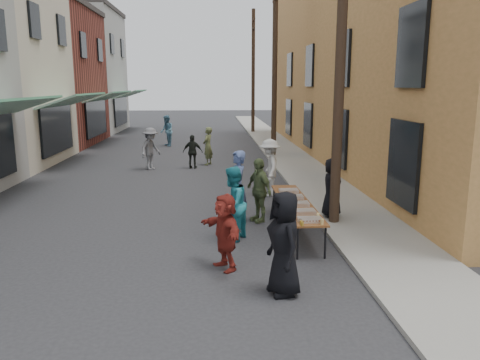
{
  "coord_description": "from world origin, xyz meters",
  "views": [
    {
      "loc": [
        1.16,
        -8.5,
        3.57
      ],
      "look_at": [
        1.84,
        2.63,
        1.3
      ],
      "focal_mm": 35.0,
      "sensor_mm": 36.0,
      "label": 1
    }
  ],
  "objects": [
    {
      "name": "utility_pole_near",
      "position": [
        4.3,
        3.0,
        4.5
      ],
      "size": [
        0.26,
        0.26,
        9.0
      ],
      "primitive_type": "cylinder",
      "color": "#2D2116",
      "rests_on": "ground"
    },
    {
      "name": "cup_stack",
      "position": [
        3.41,
        0.62,
        0.81
      ],
      "size": [
        0.08,
        0.08,
        0.12
      ],
      "primitive_type": "cylinder",
      "color": "tan",
      "rests_on": "serving_table"
    },
    {
      "name": "passerby_far",
      "position": [
        -1.49,
        19.36,
        0.92
      ],
      "size": [
        0.93,
        1.06,
        1.84
      ],
      "primitive_type": "imported",
      "rotation": [
        0.0,
        0.0,
        5.02
      ],
      "color": "#578CA9",
      "rests_on": "ground"
    },
    {
      "name": "condiment_jar_a",
      "position": [
        2.99,
        0.57,
        0.79
      ],
      "size": [
        0.07,
        0.07,
        0.08
      ],
      "primitive_type": "cylinder",
      "color": "#A57F26",
      "rests_on": "serving_table"
    },
    {
      "name": "catering_tray_buns_end",
      "position": [
        3.21,
        3.62,
        0.79
      ],
      "size": [
        0.5,
        0.33,
        0.08
      ],
      "primitive_type": "cube",
      "color": "tan",
      "rests_on": "serving_table"
    },
    {
      "name": "utility_pole_mid",
      "position": [
        4.3,
        15.0,
        4.5
      ],
      "size": [
        0.26,
        0.26,
        9.0
      ],
      "primitive_type": "cylinder",
      "color": "#2D2116",
      "rests_on": "ground"
    },
    {
      "name": "passerby_left",
      "position": [
        -1.45,
        11.53,
        0.9
      ],
      "size": [
        1.17,
        1.34,
        1.8
      ],
      "primitive_type": "imported",
      "rotation": [
        0.0,
        0.0,
        1.03
      ],
      "color": "slate",
      "rests_on": "ground"
    },
    {
      "name": "guest_front_e",
      "position": [
        2.39,
        3.47,
        0.85
      ],
      "size": [
        0.85,
        1.07,
        1.7
      ],
      "primitive_type": "imported",
      "rotation": [
        0.0,
        0.0,
        -1.06
      ],
      "color": "#596B3E",
      "rests_on": "ground"
    },
    {
      "name": "passerby_mid",
      "position": [
        0.33,
        11.69,
        0.73
      ],
      "size": [
        0.9,
        0.48,
        1.46
      ],
      "primitive_type": "imported",
      "rotation": [
        0.0,
        0.0,
        2.99
      ],
      "color": "black",
      "rests_on": "ground"
    },
    {
      "name": "catering_tray_foil_b",
      "position": [
        3.21,
        1.52,
        0.79
      ],
      "size": [
        0.5,
        0.33,
        0.08
      ],
      "primitive_type": "cube",
      "color": "#B2B2B7",
      "rests_on": "serving_table"
    },
    {
      "name": "guest_queue_back",
      "position": [
        1.4,
        0.24,
        0.76
      ],
      "size": [
        1.01,
        1.47,
        1.52
      ],
      "primitive_type": "imported",
      "rotation": [
        0.0,
        0.0,
        -1.13
      ],
      "color": "maroon",
      "rests_on": "ground"
    },
    {
      "name": "catering_tray_foil_d",
      "position": [
        3.21,
        2.92,
        0.79
      ],
      "size": [
        0.5,
        0.33,
        0.08
      ],
      "primitive_type": "cube",
      "color": "#B2B2B7",
      "rests_on": "serving_table"
    },
    {
      "name": "server",
      "position": [
        4.35,
        3.48,
        0.89
      ],
      "size": [
        0.66,
        0.87,
        1.59
      ],
      "primitive_type": "imported",
      "rotation": [
        0.0,
        0.0,
        1.35
      ],
      "color": "black",
      "rests_on": "sidewalk"
    },
    {
      "name": "condiment_jar_c",
      "position": [
        2.99,
        0.77,
        0.79
      ],
      "size": [
        0.07,
        0.07,
        0.08
      ],
      "primitive_type": "cylinder",
      "color": "#A57F26",
      "rests_on": "serving_table"
    },
    {
      "name": "guest_front_d",
      "position": [
        3.04,
        6.42,
        0.93
      ],
      "size": [
        0.74,
        1.23,
        1.86
      ],
      "primitive_type": "imported",
      "rotation": [
        0.0,
        0.0,
        -1.61
      ],
      "color": "silver",
      "rests_on": "ground"
    },
    {
      "name": "passerby_right",
      "position": [
        0.98,
        12.57,
        0.86
      ],
      "size": [
        0.63,
        0.74,
        1.72
      ],
      "primitive_type": "imported",
      "rotation": [
        0.0,
        0.0,
        4.3
      ],
      "color": "#5A6439",
      "rests_on": "ground"
    },
    {
      "name": "guest_front_a",
      "position": [
        2.38,
        -0.95,
        0.91
      ],
      "size": [
        0.78,
        1.01,
        1.83
      ],
      "primitive_type": "imported",
      "rotation": [
        0.0,
        0.0,
        -1.33
      ],
      "color": "black",
      "rests_on": "ground"
    },
    {
      "name": "serving_table",
      "position": [
        3.21,
        2.52,
        0.71
      ],
      "size": [
        0.7,
        4.0,
        0.75
      ],
      "color": "brown",
      "rests_on": "ground"
    },
    {
      "name": "guest_front_c",
      "position": [
        1.62,
        1.95,
        0.87
      ],
      "size": [
        0.98,
        1.06,
        1.75
      ],
      "primitive_type": "imported",
      "rotation": [
        0.0,
        0.0,
        -2.06
      ],
      "color": "teal",
      "rests_on": "ground"
    },
    {
      "name": "guest_front_b",
      "position": [
        1.82,
        3.29,
        0.96
      ],
      "size": [
        0.56,
        0.76,
        1.93
      ],
      "primitive_type": "imported",
      "rotation": [
        0.0,
        0.0,
        -1.42
      ],
      "color": "#4B5D91",
      "rests_on": "ground"
    },
    {
      "name": "building_ochre",
      "position": [
        11.1,
        14.0,
        5.0
      ],
      "size": [
        10.0,
        28.0,
        10.0
      ],
      "primitive_type": "cube",
      "color": "#A7773B",
      "rests_on": "ground"
    },
    {
      "name": "catering_tray_buns",
      "position": [
        3.21,
        2.22,
        0.79
      ],
      "size": [
        0.5,
        0.33,
        0.08
      ],
      "primitive_type": "cube",
      "color": "tan",
      "rests_on": "serving_table"
    },
    {
      "name": "ground",
      "position": [
        0.0,
        0.0,
        0.0
      ],
      "size": [
        120.0,
        120.0,
        0.0
      ],
      "primitive_type": "plane",
      "color": "#28282B",
      "rests_on": "ground"
    },
    {
      "name": "condiment_jar_b",
      "position": [
        2.99,
        0.67,
        0.79
      ],
      "size": [
        0.07,
        0.07,
        0.08
      ],
      "primitive_type": "cylinder",
      "color": "#A57F26",
      "rests_on": "serving_table"
    },
    {
      "name": "catering_tray_sausage",
      "position": [
        3.21,
        0.87,
        0.79
      ],
      "size": [
        0.5,
        0.33,
        0.08
      ],
      "primitive_type": "cube",
      "color": "maroon",
      "rests_on": "serving_table"
    },
    {
      "name": "utility_pole_far",
      "position": [
        4.3,
        27.0,
        4.5
      ],
      "size": [
        0.26,
        0.26,
        9.0
      ],
      "primitive_type": "cylinder",
      "color": "#2D2116",
      "rests_on": "ground"
    },
    {
      "name": "sidewalk",
      "position": [
        5.0,
        15.0,
        0.05
      ],
      "size": [
        2.2,
        60.0,
        0.1
      ],
      "primitive_type": "cube",
      "color": "gray",
      "rests_on": "ground"
    }
  ]
}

